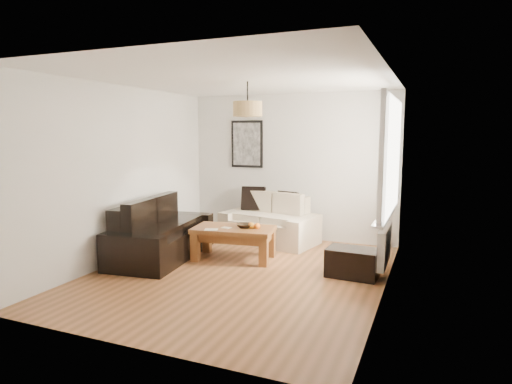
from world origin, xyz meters
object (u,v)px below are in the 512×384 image
at_px(sofa_leather, 162,231).
at_px(coffee_table, 234,243).
at_px(ottoman, 353,263).
at_px(loveseat_cream, 270,220).

relative_size(sofa_leather, coffee_table, 1.61).
bearing_deg(sofa_leather, ottoman, -92.88).
height_order(loveseat_cream, sofa_leather, sofa_leather).
distance_m(loveseat_cream, sofa_leather, 1.93).
bearing_deg(ottoman, coffee_table, 175.88).
distance_m(loveseat_cream, ottoman, 2.14).
bearing_deg(loveseat_cream, sofa_leather, -117.64).
bearing_deg(coffee_table, sofa_leather, -162.76).
height_order(loveseat_cream, ottoman, loveseat_cream).
bearing_deg(coffee_table, loveseat_cream, 83.48).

